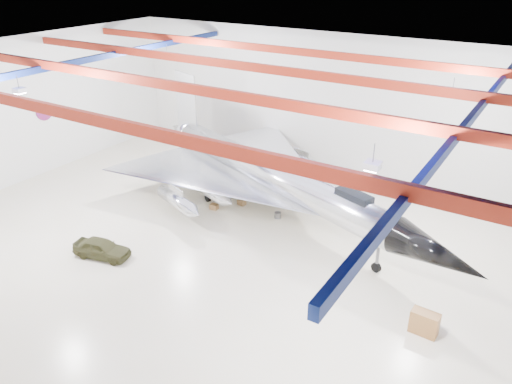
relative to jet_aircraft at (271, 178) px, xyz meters
The scene contains 15 objects.
floor 5.68m from the jet_aircraft, 83.89° to the right, with size 40.00×40.00×0.00m, color beige.
wall_back 10.41m from the jet_aircraft, 86.92° to the left, with size 40.00×40.00×0.00m, color silver.
wall_left 20.31m from the jet_aircraft, 165.53° to the right, with size 30.00×30.00×0.00m, color silver.
ceiling 9.81m from the jet_aircraft, 83.89° to the right, with size 40.00×40.00×0.00m, color #0A0F38.
ceiling_structure 9.23m from the jet_aircraft, 83.89° to the right, with size 39.50×29.50×1.08m.
wall_roundel 19.78m from the jet_aircraft, behind, with size 1.50×1.50×0.10m, color #B21414.
jet_aircraft is the anchor object (origin of this frame).
jeep 11.90m from the jet_aircraft, 118.17° to the right, with size 1.40×3.48×1.18m, color #38381C.
desk 14.39m from the jet_aircraft, 28.65° to the right, with size 1.31×0.65×1.20m, color brown.
crate_ply 4.69m from the jet_aircraft, 153.45° to the right, with size 0.55×0.44×0.38m, color olive.
toolbox_red 3.80m from the jet_aircraft, 147.49° to the left, with size 0.44×0.35×0.31m, color maroon.
engine_drum 2.59m from the jet_aircraft, 31.10° to the right, with size 0.46×0.46×0.41m, color #59595B.
parts_bin 5.35m from the jet_aircraft, 30.92° to the left, with size 0.54×0.43×0.38m, color olive.
crate_small 6.83m from the jet_aircraft, 149.16° to the left, with size 0.38×0.30×0.26m, color #59595B.
oil_barrel 3.35m from the jet_aircraft, behind, with size 0.55×0.44×0.38m, color olive.
Camera 1 is at (15.14, -21.81, 16.35)m, focal length 35.00 mm.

